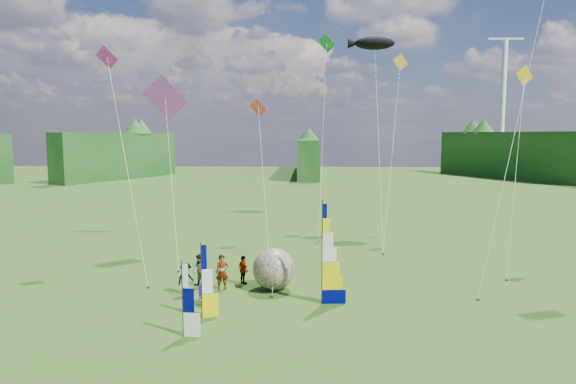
{
  "coord_description": "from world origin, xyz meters",
  "views": [
    {
      "loc": [
        -0.02,
        -20.44,
        8.26
      ],
      "look_at": [
        -1.0,
        4.0,
        5.5
      ],
      "focal_mm": 32.0,
      "sensor_mm": 36.0,
      "label": 1
    }
  ],
  "objects_px": {
    "spectator_a": "(222,272)",
    "spectator_d": "(243,270)",
    "feather_banner_main": "(322,254)",
    "kite_whale": "(379,125)",
    "camp_chair": "(204,296)",
    "side_banner_far": "(183,300)",
    "spectator_c": "(186,279)",
    "spectator_b": "(200,271)",
    "bol_inflatable": "(274,269)",
    "side_banner_left": "(201,282)"
  },
  "relations": [
    {
      "from": "spectator_b",
      "to": "camp_chair",
      "type": "distance_m",
      "value": 3.09
    },
    {
      "from": "spectator_b",
      "to": "side_banner_far",
      "type": "bearing_deg",
      "value": -52.4
    },
    {
      "from": "side_banner_left",
      "to": "spectator_a",
      "type": "bearing_deg",
      "value": 72.95
    },
    {
      "from": "side_banner_far",
      "to": "bol_inflatable",
      "type": "bearing_deg",
      "value": 67.72
    },
    {
      "from": "side_banner_left",
      "to": "spectator_a",
      "type": "relative_size",
      "value": 1.79
    },
    {
      "from": "side_banner_far",
      "to": "spectator_c",
      "type": "xyz_separation_m",
      "value": [
        -1.21,
        5.54,
        -0.71
      ]
    },
    {
      "from": "side_banner_far",
      "to": "spectator_b",
      "type": "bearing_deg",
      "value": 100.6
    },
    {
      "from": "spectator_a",
      "to": "spectator_d",
      "type": "distance_m",
      "value": 1.43
    },
    {
      "from": "spectator_b",
      "to": "spectator_c",
      "type": "bearing_deg",
      "value": -77.54
    },
    {
      "from": "feather_banner_main",
      "to": "spectator_d",
      "type": "distance_m",
      "value": 5.57
    },
    {
      "from": "feather_banner_main",
      "to": "kite_whale",
      "type": "distance_m",
      "value": 18.03
    },
    {
      "from": "spectator_a",
      "to": "feather_banner_main",
      "type": "bearing_deg",
      "value": -39.18
    },
    {
      "from": "spectator_c",
      "to": "spectator_d",
      "type": "distance_m",
      "value": 3.35
    },
    {
      "from": "feather_banner_main",
      "to": "side_banner_left",
      "type": "relative_size",
      "value": 1.47
    },
    {
      "from": "side_banner_far",
      "to": "camp_chair",
      "type": "height_order",
      "value": "side_banner_far"
    },
    {
      "from": "feather_banner_main",
      "to": "side_banner_far",
      "type": "height_order",
      "value": "feather_banner_main"
    },
    {
      "from": "side_banner_far",
      "to": "spectator_a",
      "type": "relative_size",
      "value": 1.63
    },
    {
      "from": "spectator_b",
      "to": "kite_whale",
      "type": "bearing_deg",
      "value": 81.5
    },
    {
      "from": "feather_banner_main",
      "to": "kite_whale",
      "type": "bearing_deg",
      "value": 68.47
    },
    {
      "from": "spectator_c",
      "to": "kite_whale",
      "type": "relative_size",
      "value": 0.09
    },
    {
      "from": "side_banner_far",
      "to": "spectator_a",
      "type": "xyz_separation_m",
      "value": [
        0.53,
        6.46,
        -0.59
      ]
    },
    {
      "from": "bol_inflatable",
      "to": "spectator_b",
      "type": "bearing_deg",
      "value": 175.24
    },
    {
      "from": "feather_banner_main",
      "to": "camp_chair",
      "type": "xyz_separation_m",
      "value": [
        -5.73,
        -0.36,
        -2.01
      ]
    },
    {
      "from": "spectator_c",
      "to": "kite_whale",
      "type": "bearing_deg",
      "value": -4.18
    },
    {
      "from": "feather_banner_main",
      "to": "spectator_c",
      "type": "xyz_separation_m",
      "value": [
        -6.99,
        1.26,
        -1.65
      ]
    },
    {
      "from": "feather_banner_main",
      "to": "side_banner_left",
      "type": "xyz_separation_m",
      "value": [
        -5.45,
        -2.14,
        -0.79
      ]
    },
    {
      "from": "feather_banner_main",
      "to": "bol_inflatable",
      "type": "bearing_deg",
      "value": 132.84
    },
    {
      "from": "side_banner_left",
      "to": "spectator_c",
      "type": "height_order",
      "value": "side_banner_left"
    },
    {
      "from": "bol_inflatable",
      "to": "spectator_a",
      "type": "xyz_separation_m",
      "value": [
        -2.75,
        -0.08,
        -0.18
      ]
    },
    {
      "from": "side_banner_far",
      "to": "spectator_a",
      "type": "bearing_deg",
      "value": 89.69
    },
    {
      "from": "spectator_b",
      "to": "spectator_c",
      "type": "height_order",
      "value": "spectator_b"
    },
    {
      "from": "spectator_c",
      "to": "camp_chair",
      "type": "distance_m",
      "value": 2.09
    },
    {
      "from": "bol_inflatable",
      "to": "kite_whale",
      "type": "height_order",
      "value": "kite_whale"
    },
    {
      "from": "spectator_d",
      "to": "kite_whale",
      "type": "height_order",
      "value": "kite_whale"
    },
    {
      "from": "bol_inflatable",
      "to": "side_banner_far",
      "type": "bearing_deg",
      "value": -116.64
    },
    {
      "from": "spectator_c",
      "to": "bol_inflatable",
      "type": "bearing_deg",
      "value": -43.28
    },
    {
      "from": "spectator_a",
      "to": "kite_whale",
      "type": "bearing_deg",
      "value": 37.7
    },
    {
      "from": "side_banner_far",
      "to": "camp_chair",
      "type": "bearing_deg",
      "value": 93.55
    },
    {
      "from": "camp_chair",
      "to": "spectator_b",
      "type": "bearing_deg",
      "value": 92.82
    },
    {
      "from": "spectator_c",
      "to": "spectator_d",
      "type": "bearing_deg",
      "value": -20.71
    },
    {
      "from": "spectator_d",
      "to": "camp_chair",
      "type": "distance_m",
      "value": 3.86
    },
    {
      "from": "spectator_b",
      "to": "spectator_a",
      "type": "bearing_deg",
      "value": 13.48
    },
    {
      "from": "side_banner_left",
      "to": "camp_chair",
      "type": "distance_m",
      "value": 2.18
    },
    {
      "from": "bol_inflatable",
      "to": "spectator_b",
      "type": "relative_size",
      "value": 1.26
    },
    {
      "from": "spectator_d",
      "to": "spectator_b",
      "type": "bearing_deg",
      "value": 66.4
    },
    {
      "from": "bol_inflatable",
      "to": "spectator_c",
      "type": "distance_m",
      "value": 4.61
    },
    {
      "from": "side_banner_left",
      "to": "spectator_b",
      "type": "height_order",
      "value": "side_banner_left"
    },
    {
      "from": "bol_inflatable",
      "to": "camp_chair",
      "type": "distance_m",
      "value": 4.21
    },
    {
      "from": "side_banner_far",
      "to": "spectator_b",
      "type": "height_order",
      "value": "side_banner_far"
    },
    {
      "from": "spectator_a",
      "to": "spectator_d",
      "type": "bearing_deg",
      "value": 28.42
    }
  ]
}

